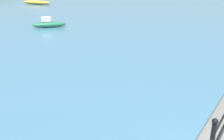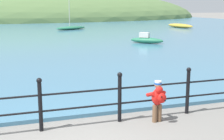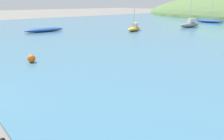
# 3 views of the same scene
# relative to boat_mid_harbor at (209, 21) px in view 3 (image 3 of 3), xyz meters

# --- Properties ---
(boat_mid_harbor) EXTENTS (5.19, 1.87, 6.21)m
(boat_mid_harbor) POSITION_rel_boat_mid_harbor_xyz_m (0.00, 0.00, 0.00)
(boat_mid_harbor) COLOR #1E4793
(boat_mid_harbor) RESTS_ON water
(boat_far_right) EXTENTS (1.86, 3.03, 2.80)m
(boat_far_right) POSITION_rel_boat_mid_harbor_xyz_m (-0.34, -18.57, 0.02)
(boat_far_right) COLOR gold
(boat_far_right) RESTS_ON water
(boat_nearest_quay) EXTENTS (1.56, 4.93, 0.47)m
(boat_nearest_quay) POSITION_rel_boat_mid_harbor_xyz_m (-6.84, -27.66, -0.07)
(boat_nearest_quay) COLOR #1E4793
(boat_nearest_quay) RESTS_ON water
(boat_twin_mast) EXTENTS (1.62, 4.09, 5.05)m
(boat_twin_mast) POSITION_rel_boat_mid_harbor_xyz_m (1.87, -9.36, 0.12)
(boat_twin_mast) COLOR gray
(boat_twin_mast) RESTS_ON water
(mooring_buoy) EXTENTS (0.48, 0.48, 0.48)m
(mooring_buoy) POSITION_rel_boat_mid_harbor_xyz_m (6.29, -34.18, -0.06)
(mooring_buoy) COLOR orange
(mooring_buoy) RESTS_ON water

